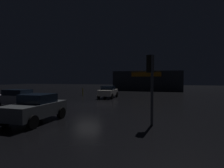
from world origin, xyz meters
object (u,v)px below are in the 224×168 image
Objects in this scene: traffic_signal_main at (151,75)px; car_far at (18,98)px; car_near at (108,92)px; car_crossing at (36,108)px; store_building at (148,81)px.

traffic_signal_main is 12.62m from car_far.
car_near is 14.05m from car_crossing.
car_crossing reaches higher than car_far.
car_near is 0.98× the size of car_far.
store_building is 19.73m from car_near.
car_near is at bearing 90.65° from car_crossing.
traffic_signal_main is (3.25, -32.21, 0.60)m from store_building.
car_far is 7.17m from car_crossing.
car_far is (-8.82, -29.03, -1.29)m from store_building.
store_building is 3.42× the size of car_far.
store_building is 33.62m from car_crossing.
traffic_signal_main is 14.52m from car_near.
car_crossing is (-6.43, -1.24, -1.87)m from traffic_signal_main.
traffic_signal_main is at bearing -62.79° from car_near.
traffic_signal_main is at bearing 10.96° from car_crossing.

